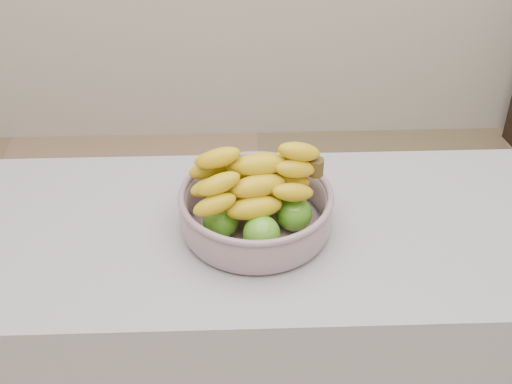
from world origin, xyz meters
TOP-DOWN VIEW (x-y plane):
  - counter at (0.00, 0.13)m, footprint 2.00×0.60m
  - fruit_bowl at (-0.07, 0.13)m, footprint 0.34×0.34m

SIDE VIEW (x-z plane):
  - counter at x=0.00m, z-range 0.00..0.90m
  - fruit_bowl at x=-0.07m, z-range 0.86..1.06m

